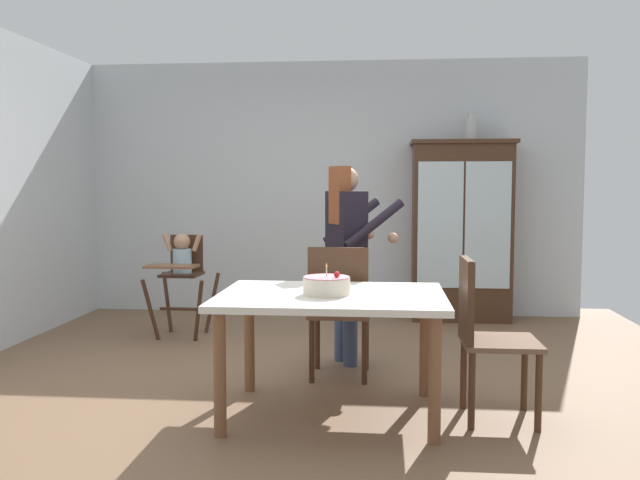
{
  "coord_description": "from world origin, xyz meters",
  "views": [
    {
      "loc": [
        0.58,
        -4.65,
        1.39
      ],
      "look_at": [
        0.08,
        0.7,
        0.95
      ],
      "focal_mm": 37.96,
      "sensor_mm": 36.0,
      "label": 1
    }
  ],
  "objects_px": {
    "china_cabinet": "(461,230)",
    "dining_chair_far_side": "(339,303)",
    "ceramic_vase": "(471,129)",
    "birthday_cake": "(327,285)",
    "adult_person": "(347,240)",
    "dining_table": "(332,309)",
    "high_chair_with_toddler": "(182,265)",
    "dining_chair_right_end": "(483,327)"
  },
  "relations": [
    {
      "from": "ceramic_vase",
      "to": "birthday_cake",
      "type": "relative_size",
      "value": 0.96
    },
    {
      "from": "ceramic_vase",
      "to": "dining_table",
      "type": "xyz_separation_m",
      "value": [
        -1.19,
        -3.03,
        -1.31
      ]
    },
    {
      "from": "dining_chair_far_side",
      "to": "dining_chair_right_end",
      "type": "distance_m",
      "value": 1.15
    },
    {
      "from": "dining_chair_right_end",
      "to": "dining_chair_far_side",
      "type": "bearing_deg",
      "value": 50.61
    },
    {
      "from": "china_cabinet",
      "to": "dining_table",
      "type": "relative_size",
      "value": 1.36
    },
    {
      "from": "ceramic_vase",
      "to": "dining_chair_right_end",
      "type": "relative_size",
      "value": 0.28
    },
    {
      "from": "china_cabinet",
      "to": "birthday_cake",
      "type": "height_order",
      "value": "china_cabinet"
    },
    {
      "from": "china_cabinet",
      "to": "ceramic_vase",
      "type": "xyz_separation_m",
      "value": [
        0.08,
        0.0,
        1.03
      ]
    },
    {
      "from": "ceramic_vase",
      "to": "dining_table",
      "type": "relative_size",
      "value": 0.2
    },
    {
      "from": "dining_table",
      "to": "dining_chair_right_end",
      "type": "bearing_deg",
      "value": 0.03
    },
    {
      "from": "birthday_cake",
      "to": "dining_chair_far_side",
      "type": "height_order",
      "value": "dining_chair_far_side"
    },
    {
      "from": "china_cabinet",
      "to": "dining_chair_far_side",
      "type": "height_order",
      "value": "china_cabinet"
    },
    {
      "from": "birthday_cake",
      "to": "dining_chair_far_side",
      "type": "bearing_deg",
      "value": 88.2
    },
    {
      "from": "dining_chair_far_side",
      "to": "dining_chair_right_end",
      "type": "relative_size",
      "value": 1.0
    },
    {
      "from": "dining_chair_far_side",
      "to": "birthday_cake",
      "type": "bearing_deg",
      "value": 88.75
    },
    {
      "from": "ceramic_vase",
      "to": "adult_person",
      "type": "distance_m",
      "value": 2.39
    },
    {
      "from": "high_chair_with_toddler",
      "to": "dining_table",
      "type": "height_order",
      "value": "high_chair_with_toddler"
    },
    {
      "from": "dining_chair_right_end",
      "to": "adult_person",
      "type": "bearing_deg",
      "value": 35.56
    },
    {
      "from": "ceramic_vase",
      "to": "birthday_cake",
      "type": "height_order",
      "value": "ceramic_vase"
    },
    {
      "from": "ceramic_vase",
      "to": "birthday_cake",
      "type": "bearing_deg",
      "value": -111.52
    },
    {
      "from": "ceramic_vase",
      "to": "china_cabinet",
      "type": "bearing_deg",
      "value": -177.4
    },
    {
      "from": "birthday_cake",
      "to": "dining_chair_far_side",
      "type": "xyz_separation_m",
      "value": [
        0.02,
        0.77,
        -0.24
      ]
    },
    {
      "from": "adult_person",
      "to": "dining_chair_far_side",
      "type": "xyz_separation_m",
      "value": [
        -0.03,
        -0.47,
        -0.41
      ]
    },
    {
      "from": "ceramic_vase",
      "to": "high_chair_with_toddler",
      "type": "relative_size",
      "value": 0.28
    },
    {
      "from": "dining_chair_far_side",
      "to": "china_cabinet",
      "type": "bearing_deg",
      "value": -115.14
    },
    {
      "from": "ceramic_vase",
      "to": "dining_chair_far_side",
      "type": "height_order",
      "value": "ceramic_vase"
    },
    {
      "from": "adult_person",
      "to": "dining_table",
      "type": "bearing_deg",
      "value": 151.03
    },
    {
      "from": "china_cabinet",
      "to": "high_chair_with_toddler",
      "type": "bearing_deg",
      "value": -158.77
    },
    {
      "from": "adult_person",
      "to": "dining_chair_far_side",
      "type": "height_order",
      "value": "adult_person"
    },
    {
      "from": "high_chair_with_toddler",
      "to": "dining_chair_far_side",
      "type": "height_order",
      "value": "dining_chair_far_side"
    },
    {
      "from": "high_chair_with_toddler",
      "to": "dining_chair_far_side",
      "type": "bearing_deg",
      "value": -38.46
    },
    {
      "from": "china_cabinet",
      "to": "dining_chair_right_end",
      "type": "height_order",
      "value": "china_cabinet"
    },
    {
      "from": "china_cabinet",
      "to": "ceramic_vase",
      "type": "bearing_deg",
      "value": 2.6
    },
    {
      "from": "adult_person",
      "to": "dining_table",
      "type": "distance_m",
      "value": 1.24
    },
    {
      "from": "china_cabinet",
      "to": "birthday_cake",
      "type": "distance_m",
      "value": 3.28
    },
    {
      "from": "dining_table",
      "to": "dining_chair_right_end",
      "type": "xyz_separation_m",
      "value": [
        0.89,
        0.0,
        -0.09
      ]
    },
    {
      "from": "china_cabinet",
      "to": "adult_person",
      "type": "bearing_deg",
      "value": -120.41
    },
    {
      "from": "ceramic_vase",
      "to": "dining_chair_right_end",
      "type": "distance_m",
      "value": 3.35
    },
    {
      "from": "china_cabinet",
      "to": "ceramic_vase",
      "type": "distance_m",
      "value": 1.04
    },
    {
      "from": "high_chair_with_toddler",
      "to": "birthday_cake",
      "type": "height_order",
      "value": "high_chair_with_toddler"
    },
    {
      "from": "ceramic_vase",
      "to": "dining_chair_right_end",
      "type": "bearing_deg",
      "value": -95.53
    },
    {
      "from": "adult_person",
      "to": "birthday_cake",
      "type": "distance_m",
      "value": 1.25
    }
  ]
}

